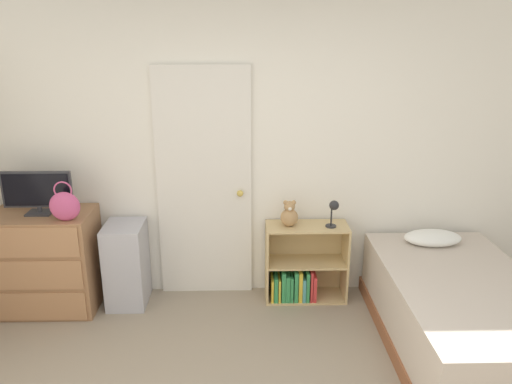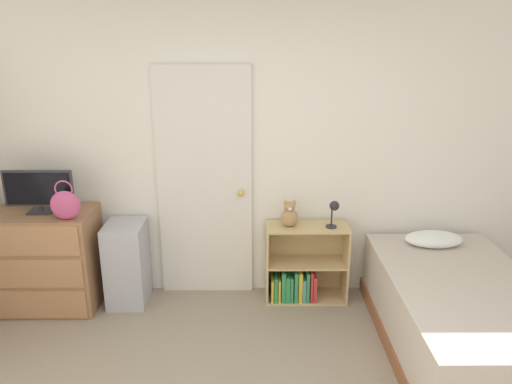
# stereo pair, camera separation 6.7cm
# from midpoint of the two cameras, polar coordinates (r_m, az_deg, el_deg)

# --- Properties ---
(wall_back) EXTENTS (10.00, 0.06, 2.55)m
(wall_back) POSITION_cam_midpoint_polar(r_m,az_deg,el_deg) (4.29, 0.84, 4.38)
(wall_back) COLOR white
(wall_back) RESTS_ON ground_plane
(door_closed) EXTENTS (0.81, 0.09, 2.03)m
(door_closed) POSITION_cam_midpoint_polar(r_m,az_deg,el_deg) (4.32, -5.43, 0.82)
(door_closed) COLOR silver
(door_closed) RESTS_ON ground_plane
(dresser) EXTENTS (0.82, 0.52, 0.86)m
(dresser) POSITION_cam_midpoint_polar(r_m,az_deg,el_deg) (4.61, -22.30, -7.17)
(dresser) COLOR #996B47
(dresser) RESTS_ON ground_plane
(tv) EXTENTS (0.56, 0.16, 0.36)m
(tv) POSITION_cam_midpoint_polar(r_m,az_deg,el_deg) (4.40, -23.20, 0.16)
(tv) COLOR #2D2D33
(tv) RESTS_ON dresser
(handbag) EXTENTS (0.24, 0.11, 0.32)m
(handbag) POSITION_cam_midpoint_polar(r_m,az_deg,el_deg) (4.17, -20.52, -1.37)
(handbag) COLOR #C64C7F
(handbag) RESTS_ON dresser
(storage_bin) EXTENTS (0.33, 0.40, 0.73)m
(storage_bin) POSITION_cam_midpoint_polar(r_m,az_deg,el_deg) (4.49, -14.09, -7.91)
(storage_bin) COLOR #ADADB7
(storage_bin) RESTS_ON ground_plane
(bookshelf) EXTENTS (0.71, 0.30, 0.69)m
(bookshelf) POSITION_cam_midpoint_polar(r_m,az_deg,el_deg) (4.48, 5.51, -9.05)
(bookshelf) COLOR tan
(bookshelf) RESTS_ON ground_plane
(teddy_bear) EXTENTS (0.15, 0.15, 0.23)m
(teddy_bear) POSITION_cam_midpoint_polar(r_m,az_deg,el_deg) (4.25, 4.31, -2.65)
(teddy_bear) COLOR tan
(teddy_bear) RESTS_ON bookshelf
(desk_lamp) EXTENTS (0.10, 0.10, 0.24)m
(desk_lamp) POSITION_cam_midpoint_polar(r_m,az_deg,el_deg) (4.24, 9.33, -1.97)
(desk_lamp) COLOR #262628
(desk_lamp) RESTS_ON bookshelf
(bed) EXTENTS (1.07, 1.89, 0.67)m
(bed) POSITION_cam_midpoint_polar(r_m,az_deg,el_deg) (4.07, 22.76, -13.01)
(bed) COLOR brown
(bed) RESTS_ON ground_plane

